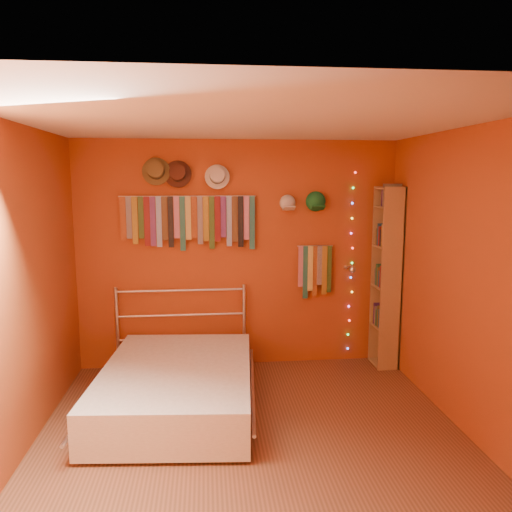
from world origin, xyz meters
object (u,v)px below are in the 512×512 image
object	(u,v)px
bed	(177,386)
reading_lamp	(351,269)
tie_rack	(189,219)
bookshelf	(390,276)

from	to	relation	value
bed	reading_lamp	bearing A→B (deg)	29.11
tie_rack	reading_lamp	xyz separation A→B (m)	(1.74, -0.17, -0.55)
reading_lamp	bookshelf	distance (m)	0.45
tie_rack	reading_lamp	world-z (taller)	tie_rack
tie_rack	bed	world-z (taller)	tie_rack
bookshelf	bed	bearing A→B (deg)	-159.43
reading_lamp	bookshelf	bearing A→B (deg)	2.51
tie_rack	bed	size ratio (longest dim) A/B	0.73
reading_lamp	bed	xyz separation A→B (m)	(-1.85, -0.84, -0.89)
reading_lamp	bed	bearing A→B (deg)	-155.54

